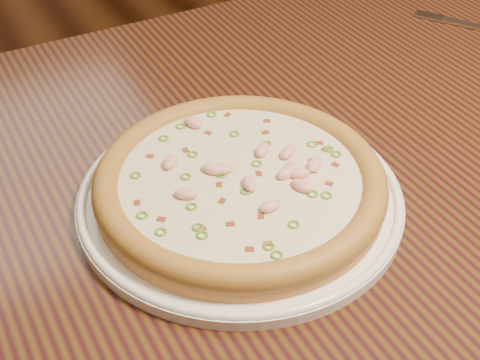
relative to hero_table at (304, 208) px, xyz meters
name	(u,v)px	position (x,y,z in m)	size (l,w,h in m)	color
ground	(148,283)	(-0.05, 0.55, -0.65)	(9.00, 9.00, 0.00)	black
hero_table	(304,208)	(0.00, 0.00, 0.00)	(1.20, 0.80, 0.75)	black
plate	(240,196)	(-0.12, -0.05, 0.11)	(0.34, 0.34, 0.02)	white
pizza	(240,182)	(-0.12, -0.05, 0.13)	(0.30, 0.30, 0.03)	#BF843D
fork	(475,26)	(0.39, 0.13, 0.10)	(0.11, 0.16, 0.00)	silver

